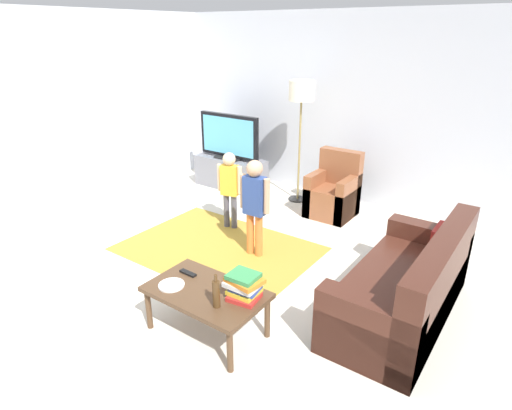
{
  "coord_description": "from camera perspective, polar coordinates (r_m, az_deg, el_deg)",
  "views": [
    {
      "loc": [
        2.53,
        -2.94,
        2.43
      ],
      "look_at": [
        0.0,
        0.6,
        0.65
      ],
      "focal_mm": 30.22,
      "sensor_mm": 36.0,
      "label": 1
    }
  ],
  "objects": [
    {
      "name": "couch",
      "position": [
        4.11,
        19.71,
        -10.57
      ],
      "size": [
        0.8,
        1.8,
        0.86
      ],
      "color": "#472319",
      "rests_on": "ground"
    },
    {
      "name": "tv_remote",
      "position": [
        3.9,
        -8.99,
        -8.89
      ],
      "size": [
        0.17,
        0.05,
        0.02
      ],
      "primitive_type": "cube",
      "rotation": [
        0.0,
        0.0,
        -0.02
      ],
      "color": "black",
      "rests_on": "coffee_table"
    },
    {
      "name": "tv_stand",
      "position": [
        7.1,
        -3.38,
        4.24
      ],
      "size": [
        1.2,
        0.44,
        0.5
      ],
      "color": "slate",
      "rests_on": "ground"
    },
    {
      "name": "book_stack",
      "position": [
        3.5,
        -1.6,
        -10.63
      ],
      "size": [
        0.3,
        0.26,
        0.22
      ],
      "color": "red",
      "rests_on": "coffee_table"
    },
    {
      "name": "child_center",
      "position": [
        4.76,
        -0.18,
        0.7
      ],
      "size": [
        0.38,
        0.18,
        1.13
      ],
      "color": "orange",
      "rests_on": "ground"
    },
    {
      "name": "tv",
      "position": [
        6.92,
        -3.6,
        8.96
      ],
      "size": [
        1.1,
        0.28,
        0.71
      ],
      "color": "black",
      "rests_on": "tv_stand"
    },
    {
      "name": "area_rug",
      "position": [
        5.19,
        -4.97,
        -5.76
      ],
      "size": [
        2.2,
        1.6,
        0.01
      ],
      "primitive_type": "cube",
      "color": "#B28C33",
      "rests_on": "ground"
    },
    {
      "name": "bottle",
      "position": [
        3.41,
        -5.29,
        -11.58
      ],
      "size": [
        0.06,
        0.06,
        0.29
      ],
      "color": "#4C3319",
      "rests_on": "coffee_table"
    },
    {
      "name": "armchair",
      "position": [
        6.1,
        10.28,
        1.41
      ],
      "size": [
        0.6,
        0.6,
        0.9
      ],
      "color": "brown",
      "rests_on": "ground"
    },
    {
      "name": "child_near_tv",
      "position": [
        5.5,
        -3.5,
        2.86
      ],
      "size": [
        0.33,
        0.17,
        1.01
      ],
      "color": "#4C4C59",
      "rests_on": "ground"
    },
    {
      "name": "plate",
      "position": [
        3.76,
        -11.12,
        -10.36
      ],
      "size": [
        0.22,
        0.22,
        0.02
      ],
      "color": "white",
      "rests_on": "coffee_table"
    },
    {
      "name": "wall_left",
      "position": [
        6.36,
        -26.47,
        10.17
      ],
      "size": [
        0.12,
        6.0,
        2.7
      ],
      "primitive_type": "cube",
      "color": "silver",
      "rests_on": "ground"
    },
    {
      "name": "ground",
      "position": [
        4.58,
        -4.43,
        -9.89
      ],
      "size": [
        7.8,
        7.8,
        0.0
      ],
      "primitive_type": "plane",
      "color": "beige"
    },
    {
      "name": "floor_lamp",
      "position": [
        6.27,
        6.04,
        13.98
      ],
      "size": [
        0.36,
        0.36,
        1.78
      ],
      "color": "#262626",
      "rests_on": "ground"
    },
    {
      "name": "coffee_table",
      "position": [
        3.7,
        -6.61,
        -11.77
      ],
      "size": [
        1.0,
        0.6,
        0.42
      ],
      "color": "#513823",
      "rests_on": "ground"
    },
    {
      "name": "wall_back",
      "position": [
        6.55,
        12.59,
        12.21
      ],
      "size": [
        6.0,
        0.12,
        2.7
      ],
      "primitive_type": "cube",
      "color": "silver",
      "rests_on": "ground"
    }
  ]
}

